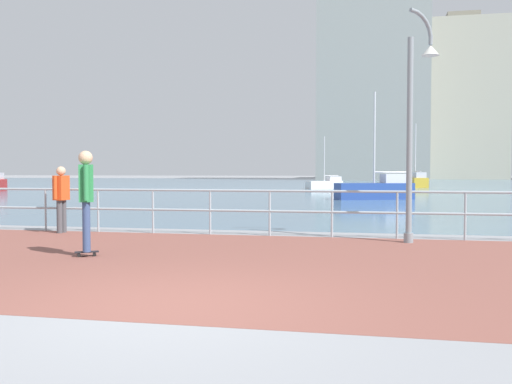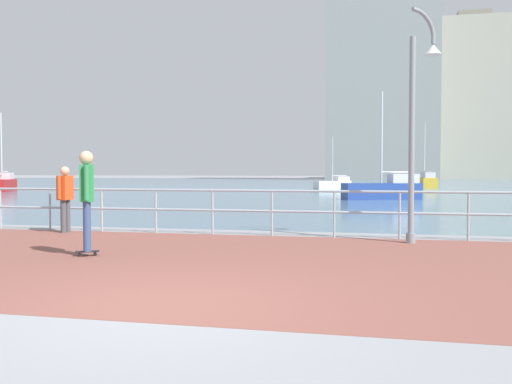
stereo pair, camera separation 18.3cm
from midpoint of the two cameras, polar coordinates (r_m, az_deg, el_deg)
ground at (r=45.66m, az=8.39°, el=0.36°), size 220.00×220.00×0.00m
brick_paving at (r=8.94m, az=-3.08°, el=-7.28°), size 28.00×7.24×0.01m
harbor_water at (r=57.23m, az=8.94°, el=0.73°), size 180.00×88.00×0.00m
waterfront_railing at (r=12.38m, az=1.02°, el=-1.25°), size 25.25×0.06×1.05m
lamppost at (r=11.78m, az=15.92°, el=7.80°), size 0.70×0.61×4.78m
skateboarder at (r=9.86m, az=-17.79°, el=-0.07°), size 0.40×0.52×1.82m
bystander at (r=13.82m, az=-19.97°, el=-0.20°), size 0.27×0.56×1.58m
sailboat_yellow at (r=44.36m, az=7.12°, el=0.83°), size 2.97×2.53×4.22m
sailboat_ivory at (r=28.84m, az=12.28°, el=0.29°), size 4.10×2.52×5.52m
sailboat_navy at (r=50.31m, az=16.17°, el=1.08°), size 1.95×4.17×5.63m
tower_slate at (r=105.20m, az=20.42°, el=8.74°), size 13.56×15.53×28.94m
tower_steel at (r=90.46m, az=11.92°, el=11.77°), size 16.64×12.59×34.71m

